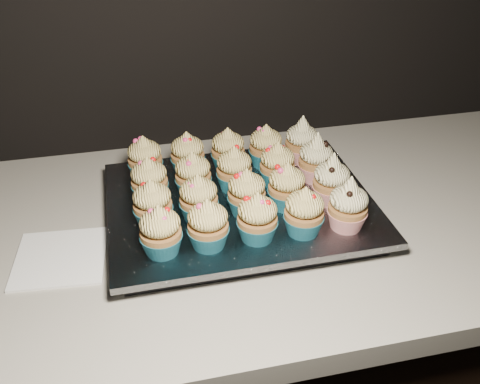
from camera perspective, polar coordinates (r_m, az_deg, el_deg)
The scene contains 24 objects.
worktop at distance 0.93m, azimuth -12.39°, elevation -5.26°, with size 2.44×0.64×0.04m, color beige.
napkin at distance 0.89m, azimuth -18.60°, elevation -6.65°, with size 0.14×0.14×0.00m, color white.
baking_tray at distance 0.93m, azimuth 0.00°, elevation -2.01°, with size 0.41×0.32×0.02m, color black.
foil_lining at distance 0.92m, azimuth 0.00°, elevation -1.15°, with size 0.45×0.35×0.01m, color silver.
cupcake_0 at distance 0.79m, azimuth -8.47°, elevation -4.17°, with size 0.06×0.06×0.08m.
cupcake_1 at distance 0.80m, azimuth -3.43°, elevation -3.52°, with size 0.06×0.06×0.08m.
cupcake_2 at distance 0.81m, azimuth 1.86°, elevation -2.79°, with size 0.06×0.06×0.08m.
cupcake_3 at distance 0.83m, azimuth 6.85°, elevation -2.16°, with size 0.06×0.06×0.08m.
cupcake_4 at distance 0.85m, azimuth 11.45°, elevation -1.46°, with size 0.06×0.06×0.10m.
cupcake_5 at distance 0.85m, azimuth -9.31°, elevation -1.28°, with size 0.06×0.06×0.08m.
cupcake_6 at distance 0.85m, azimuth -4.43°, elevation -0.72°, with size 0.06×0.06×0.08m.
cupcake_7 at distance 0.87m, azimuth 0.71°, elevation -0.12°, with size 0.06×0.06×0.08m.
cupcake_8 at distance 0.89m, azimuth 5.01°, elevation 0.55°, with size 0.06×0.06×0.08m.
cupcake_9 at distance 0.91m, azimuth 9.72°, elevation 1.17°, with size 0.06×0.06×0.10m.
cupcake_10 at distance 0.91m, azimuth -9.64°, elevation 1.19°, with size 0.06×0.06×0.08m.
cupcake_11 at distance 0.92m, azimuth -5.03°, elevation 1.81°, with size 0.06×0.06×0.08m.
cupcake_12 at distance 0.93m, azimuth -0.62°, elevation 2.41°, with size 0.06×0.06×0.08m.
cupcake_13 at distance 0.94m, azimuth 3.99°, elevation 2.87°, with size 0.06×0.06×0.08m.
cupcake_14 at distance 0.97m, azimuth 8.09°, elevation 3.47°, with size 0.06×0.06×0.10m.
cupcake_15 at distance 0.98m, azimuth -10.10°, elevation 3.51°, with size 0.06×0.06×0.08m.
cupcake_16 at distance 0.98m, azimuth -5.61°, elevation 4.01°, with size 0.06×0.06×0.08m.
cupcake_17 at distance 0.99m, azimuth -1.30°, elevation 4.49°, with size 0.06×0.06×0.08m.
cupcake_18 at distance 1.00m, azimuth 2.76°, elevation 4.85°, with size 0.06×0.06×0.08m.
cupcake_19 at distance 1.02m, azimuth 6.58°, elevation 5.37°, with size 0.06×0.06×0.10m.
Camera 1 is at (0.03, 0.96, 1.45)m, focal length 40.00 mm.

